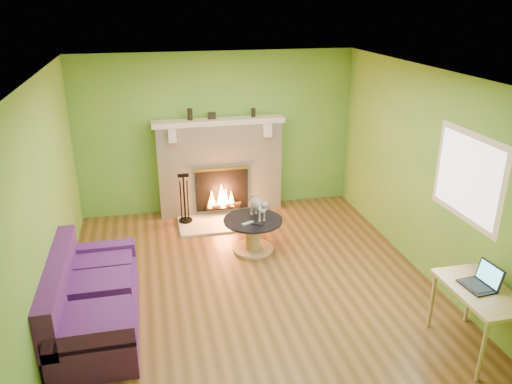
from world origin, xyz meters
TOP-DOWN VIEW (x-y plane):
  - floor at (0.00, 0.00)m, footprint 5.00×5.00m
  - ceiling at (0.00, 0.00)m, footprint 5.00×5.00m
  - wall_back at (0.00, 2.50)m, footprint 5.00×0.00m
  - wall_front at (0.00, -2.50)m, footprint 5.00×0.00m
  - wall_left at (-2.25, 0.00)m, footprint 0.00×5.00m
  - wall_right at (2.25, 0.00)m, footprint 0.00×5.00m
  - window_frame at (2.24, -0.90)m, footprint 0.00×1.20m
  - window_pane at (2.23, -0.90)m, footprint 0.00×1.06m
  - fireplace at (0.00, 2.32)m, footprint 2.10×0.46m
  - hearth at (0.00, 1.80)m, footprint 1.50×0.75m
  - mantel at (0.00, 2.30)m, footprint 2.10×0.28m
  - sofa at (-1.86, -0.52)m, footprint 0.87×1.85m
  - coffee_table at (0.23, 0.83)m, footprint 0.83×0.83m
  - desk at (1.95, -1.76)m, footprint 0.55×0.95m
  - cat at (0.31, 0.88)m, footprint 0.31×0.56m
  - remote_silver at (0.13, 0.71)m, footprint 0.17×0.11m
  - remote_black at (0.25, 0.65)m, footprint 0.16×0.11m
  - laptop at (1.93, -1.71)m, footprint 0.31×0.35m
  - fire_tools at (-0.63, 1.95)m, footprint 0.22×0.22m
  - mantel_vase_left at (-0.44, 2.33)m, footprint 0.08×0.08m
  - mantel_vase_right at (0.57, 2.33)m, footprint 0.07×0.07m
  - mantel_box at (-0.10, 2.33)m, footprint 0.12×0.08m

SIDE VIEW (x-z plane):
  - floor at x=0.00m, z-range 0.00..0.00m
  - hearth at x=0.00m, z-range 0.00..0.03m
  - coffee_table at x=0.23m, z-range 0.04..0.51m
  - sofa at x=-1.86m, z-range -0.09..0.74m
  - fire_tools at x=-0.63m, z-range 0.03..0.84m
  - remote_black at x=0.25m, z-range 0.47..0.49m
  - remote_silver at x=0.13m, z-range 0.47..0.49m
  - desk at x=1.95m, z-range 0.27..0.97m
  - cat at x=0.31m, z-range 0.47..0.81m
  - fireplace at x=0.00m, z-range -0.02..1.56m
  - laptop at x=1.93m, z-range 0.70..0.94m
  - wall_back at x=0.00m, z-range -1.20..3.80m
  - wall_front at x=0.00m, z-range -1.20..3.80m
  - wall_left at x=-2.25m, z-range -1.20..3.80m
  - wall_right at x=2.25m, z-range -1.20..3.80m
  - mantel at x=0.00m, z-range 1.50..1.58m
  - window_frame at x=2.24m, z-range 0.95..2.15m
  - window_pane at x=2.23m, z-range 1.02..2.08m
  - mantel_box at x=-0.10m, z-range 1.58..1.68m
  - mantel_vase_right at x=0.57m, z-range 1.58..1.72m
  - mantel_vase_left at x=-0.44m, z-range 1.58..1.76m
  - ceiling at x=0.00m, z-range 2.60..2.60m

